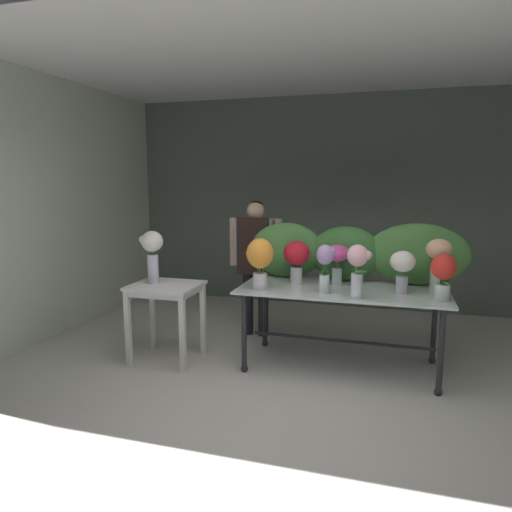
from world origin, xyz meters
name	(u,v)px	position (x,y,z in m)	size (l,w,h in m)	color
ground_plane	(309,349)	(0.00, 1.94, 0.00)	(8.56, 8.56, 0.00)	beige
wall_back	(335,203)	(0.00, 3.89, 1.48)	(5.99, 0.12, 2.96)	slate
wall_left	(65,207)	(-2.99, 1.94, 1.48)	(0.12, 4.01, 2.96)	silver
ceiling_slab	(315,52)	(0.00, 1.94, 3.02)	(6.11, 4.01, 0.12)	silver
display_table_glass	(342,300)	(0.37, 1.55, 0.67)	(1.92, 0.93, 0.79)	silver
side_table_white	(166,296)	(-1.32, 1.25, 0.66)	(0.66, 0.57, 0.78)	white
florist	(255,253)	(-0.69, 2.24, 0.97)	(0.62, 0.24, 1.56)	#232328
foliage_backdrop	(357,253)	(0.47, 1.89, 1.07)	(2.16, 0.30, 0.60)	#477F3D
vase_lilac_lilies	(325,264)	(0.24, 1.31, 1.05)	(0.17, 0.15, 0.44)	silver
vase_scarlet_snapdragons	(443,273)	(1.22, 1.33, 1.02)	(0.21, 0.21, 0.40)	silver
vase_ivory_carnations	(403,267)	(0.90, 1.48, 1.03)	(0.22, 0.22, 0.39)	silver
vase_sunset_anemones	(260,258)	(-0.36, 1.28, 1.08)	(0.26, 0.25, 0.48)	silver
vase_blush_stock	(358,266)	(0.53, 1.20, 1.07)	(0.21, 0.18, 0.47)	silver
vase_crimson_ranunculus	(297,257)	(-0.08, 1.61, 1.05)	(0.26, 0.26, 0.43)	silver
vase_peach_roses	(438,261)	(1.21, 1.61, 1.07)	(0.22, 0.22, 0.49)	silver
vase_fuchsia_tulips	(337,258)	(0.30, 1.67, 1.05)	(0.23, 0.23, 0.39)	silver
vase_white_roses_tall	(152,251)	(-1.46, 1.25, 1.10)	(0.25, 0.21, 0.52)	silver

